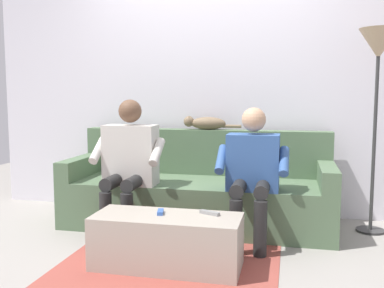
{
  "coord_description": "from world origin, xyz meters",
  "views": [
    {
      "loc": [
        -0.81,
        3.77,
        1.19
      ],
      "look_at": [
        0.0,
        0.15,
        0.77
      ],
      "focal_mm": 41.3,
      "sensor_mm": 36.0,
      "label": 1
    }
  ],
  "objects_px": {
    "coffee_table": "(167,242)",
    "couch": "(199,193)",
    "cat_on_backrest": "(205,123)",
    "remote_blue": "(160,212)",
    "remote_gray": "(210,213)",
    "floor_lamp": "(378,56)",
    "person_right_seated": "(128,159)",
    "person_left_seated": "(252,168)"
  },
  "relations": [
    {
      "from": "coffee_table",
      "to": "couch",
      "type": "bearing_deg",
      "value": -90.0
    },
    {
      "from": "cat_on_backrest",
      "to": "remote_blue",
      "type": "height_order",
      "value": "cat_on_backrest"
    },
    {
      "from": "couch",
      "to": "remote_gray",
      "type": "relative_size",
      "value": 16.09
    },
    {
      "from": "couch",
      "to": "floor_lamp",
      "type": "bearing_deg",
      "value": -176.72
    },
    {
      "from": "coffee_table",
      "to": "remote_gray",
      "type": "relative_size",
      "value": 6.83
    },
    {
      "from": "coffee_table",
      "to": "remote_blue",
      "type": "height_order",
      "value": "remote_blue"
    },
    {
      "from": "coffee_table",
      "to": "person_right_seated",
      "type": "distance_m",
      "value": 0.95
    },
    {
      "from": "couch",
      "to": "coffee_table",
      "type": "height_order",
      "value": "couch"
    },
    {
      "from": "floor_lamp",
      "to": "coffee_table",
      "type": "bearing_deg",
      "value": 37.52
    },
    {
      "from": "couch",
      "to": "cat_on_backrest",
      "type": "xyz_separation_m",
      "value": [
        -0.0,
        -0.28,
        0.63
      ]
    },
    {
      "from": "couch",
      "to": "remote_gray",
      "type": "xyz_separation_m",
      "value": [
        -0.28,
        0.98,
        0.09
      ]
    },
    {
      "from": "remote_gray",
      "to": "floor_lamp",
      "type": "height_order",
      "value": "floor_lamp"
    },
    {
      "from": "person_left_seated",
      "to": "person_right_seated",
      "type": "relative_size",
      "value": 0.95
    },
    {
      "from": "person_left_seated",
      "to": "floor_lamp",
      "type": "bearing_deg",
      "value": -152.78
    },
    {
      "from": "person_right_seated",
      "to": "cat_on_backrest",
      "type": "distance_m",
      "value": 0.92
    },
    {
      "from": "couch",
      "to": "remote_gray",
      "type": "distance_m",
      "value": 1.03
    },
    {
      "from": "couch",
      "to": "remote_gray",
      "type": "bearing_deg",
      "value": 105.94
    },
    {
      "from": "floor_lamp",
      "to": "couch",
      "type": "bearing_deg",
      "value": 3.28
    },
    {
      "from": "remote_blue",
      "to": "coffee_table",
      "type": "bearing_deg",
      "value": 44.44
    },
    {
      "from": "coffee_table",
      "to": "remote_blue",
      "type": "relative_size",
      "value": 9.02
    },
    {
      "from": "cat_on_backrest",
      "to": "remote_blue",
      "type": "relative_size",
      "value": 5.0
    },
    {
      "from": "person_left_seated",
      "to": "person_right_seated",
      "type": "height_order",
      "value": "person_right_seated"
    },
    {
      "from": "person_left_seated",
      "to": "remote_blue",
      "type": "bearing_deg",
      "value": 46.75
    },
    {
      "from": "person_right_seated",
      "to": "couch",
      "type": "bearing_deg",
      "value": -141.05
    },
    {
      "from": "person_right_seated",
      "to": "cat_on_backrest",
      "type": "xyz_separation_m",
      "value": [
        -0.53,
        -0.71,
        0.27
      ]
    },
    {
      "from": "coffee_table",
      "to": "person_left_seated",
      "type": "height_order",
      "value": "person_left_seated"
    },
    {
      "from": "couch",
      "to": "person_right_seated",
      "type": "relative_size",
      "value": 2.08
    },
    {
      "from": "coffee_table",
      "to": "remote_gray",
      "type": "distance_m",
      "value": 0.35
    },
    {
      "from": "coffee_table",
      "to": "person_left_seated",
      "type": "xyz_separation_m",
      "value": [
        -0.52,
        -0.65,
        0.43
      ]
    },
    {
      "from": "person_left_seated",
      "to": "remote_gray",
      "type": "distance_m",
      "value": 0.65
    },
    {
      "from": "floor_lamp",
      "to": "cat_on_backrest",
      "type": "bearing_deg",
      "value": -7.47
    },
    {
      "from": "person_right_seated",
      "to": "floor_lamp",
      "type": "bearing_deg",
      "value": -165.96
    },
    {
      "from": "couch",
      "to": "cat_on_backrest",
      "type": "bearing_deg",
      "value": -90.75
    },
    {
      "from": "person_left_seated",
      "to": "remote_blue",
      "type": "distance_m",
      "value": 0.88
    },
    {
      "from": "cat_on_backrest",
      "to": "couch",
      "type": "bearing_deg",
      "value": 89.25
    },
    {
      "from": "cat_on_backrest",
      "to": "remote_gray",
      "type": "bearing_deg",
      "value": 102.33
    },
    {
      "from": "person_right_seated",
      "to": "remote_blue",
      "type": "distance_m",
      "value": 0.82
    },
    {
      "from": "person_right_seated",
      "to": "remote_gray",
      "type": "height_order",
      "value": "person_right_seated"
    },
    {
      "from": "coffee_table",
      "to": "cat_on_backrest",
      "type": "height_order",
      "value": "cat_on_backrest"
    },
    {
      "from": "couch",
      "to": "coffee_table",
      "type": "distance_m",
      "value": 1.08
    },
    {
      "from": "remote_blue",
      "to": "cat_on_backrest",
      "type": "bearing_deg",
      "value": 165.0
    },
    {
      "from": "couch",
      "to": "remote_blue",
      "type": "height_order",
      "value": "couch"
    }
  ]
}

